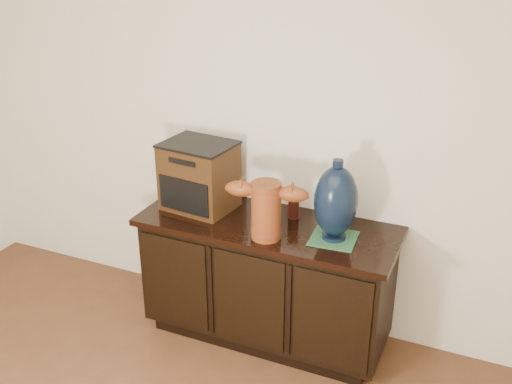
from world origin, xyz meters
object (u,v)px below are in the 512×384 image
at_px(tv_radio, 199,176).
at_px(lamp_base, 336,202).
at_px(spray_can, 294,203).
at_px(terracotta_vessel, 266,207).
at_px(sideboard, 267,280).

xyz_separation_m(tv_radio, lamp_base, (0.83, -0.06, 0.02)).
height_order(tv_radio, spray_can, tv_radio).
xyz_separation_m(terracotta_vessel, lamp_base, (0.33, 0.13, 0.04)).
bearing_deg(spray_can, tv_radio, -171.11).
bearing_deg(terracotta_vessel, spray_can, 70.16).
relative_size(lamp_base, spray_can, 2.39).
height_order(lamp_base, spray_can, lamp_base).
distance_m(tv_radio, lamp_base, 0.84).
bearing_deg(spray_can, sideboard, -131.09).
bearing_deg(tv_radio, sideboard, 1.41).
bearing_deg(tv_radio, terracotta_vessel, -14.73).
distance_m(sideboard, lamp_base, 0.70).
distance_m(sideboard, tv_radio, 0.72).
relative_size(sideboard, spray_can, 7.94).
bearing_deg(lamp_base, sideboard, 176.05).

